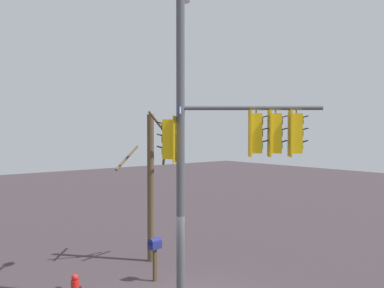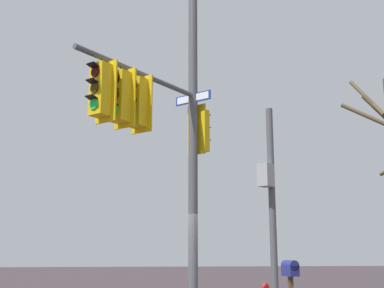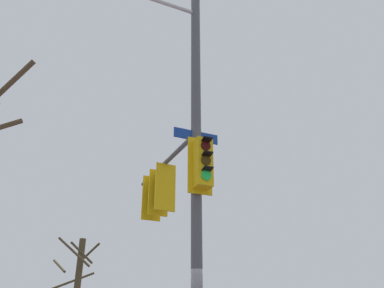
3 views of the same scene
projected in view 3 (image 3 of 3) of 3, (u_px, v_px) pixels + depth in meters
The scene contains 1 object.
main_signal_pole_assembly at pixel (175, 165), 9.65m from camera, with size 3.50×4.85×9.71m.
Camera 3 is at (-3.42, 7.47, 1.45)m, focal length 36.63 mm.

